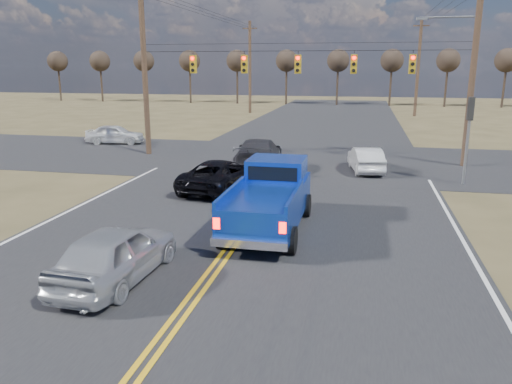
% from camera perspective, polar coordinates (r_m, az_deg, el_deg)
% --- Properties ---
extents(ground, '(160.00, 160.00, 0.00)m').
position_cam_1_polar(ground, '(11.78, -7.29, -12.16)').
color(ground, brown).
rests_on(ground, ground).
extents(road_main, '(14.00, 120.00, 0.02)m').
position_cam_1_polar(road_main, '(20.91, 1.71, -0.21)').
color(road_main, '#28282B').
rests_on(road_main, ground).
extents(road_cross, '(120.00, 12.00, 0.02)m').
position_cam_1_polar(road_cross, '(28.64, 4.60, 3.69)').
color(road_cross, '#28282B').
rests_on(road_cross, ground).
extents(signal_gantry, '(19.60, 4.83, 10.00)m').
position_cam_1_polar(signal_gantry, '(27.89, 5.80, 13.85)').
color(signal_gantry, '#473323').
rests_on(signal_gantry, ground).
extents(utility_poles, '(19.60, 58.32, 10.00)m').
position_cam_1_polar(utility_poles, '(27.17, 4.54, 14.21)').
color(utility_poles, '#473323').
rests_on(utility_poles, ground).
extents(treeline, '(87.00, 117.80, 7.40)m').
position_cam_1_polar(treeline, '(37.07, 6.67, 14.89)').
color(treeline, '#33261C').
rests_on(treeline, ground).
extents(pickup_truck, '(2.30, 5.71, 2.14)m').
position_cam_1_polar(pickup_truck, '(16.13, 1.59, -0.77)').
color(pickup_truck, black).
rests_on(pickup_truck, ground).
extents(silver_suv, '(1.92, 4.30, 1.44)m').
position_cam_1_polar(silver_suv, '(12.88, -15.75, -6.74)').
color(silver_suv, '#ABAEB3').
rests_on(silver_suv, ground).
extents(black_suv, '(2.95, 5.11, 1.34)m').
position_cam_1_polar(black_suv, '(21.41, -4.00, 1.94)').
color(black_suv, black).
rests_on(black_suv, ground).
extents(white_car_queue, '(1.94, 3.97, 1.25)m').
position_cam_1_polar(white_car_queue, '(25.84, 12.43, 3.67)').
color(white_car_queue, beige).
rests_on(white_car_queue, ground).
extents(dgrey_car_queue, '(2.71, 5.57, 1.56)m').
position_cam_1_polar(dgrey_car_queue, '(26.01, 0.28, 4.41)').
color(dgrey_car_queue, '#343439').
rests_on(dgrey_car_queue, ground).
extents(cross_car_west, '(2.21, 4.09, 1.32)m').
position_cam_1_polar(cross_car_west, '(35.77, -15.81, 6.38)').
color(cross_car_west, white).
rests_on(cross_car_west, ground).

